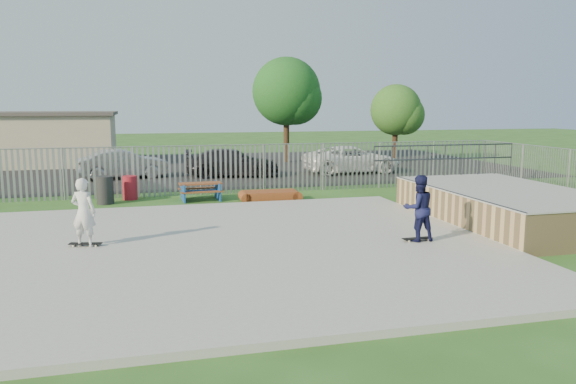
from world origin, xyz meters
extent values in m
plane|color=#2D541C|center=(0.00, 0.00, 0.00)|extent=(120.00, 120.00, 0.00)
cube|color=#A2A39D|center=(0.00, 0.00, 0.07)|extent=(15.00, 12.00, 0.15)
cube|color=tan|center=(9.50, 1.00, 0.53)|extent=(4.00, 7.00, 1.05)
cube|color=#9E9E99|center=(9.50, 1.00, 1.07)|extent=(4.05, 7.05, 0.04)
cylinder|color=#383A3F|center=(7.52, 1.00, 1.08)|extent=(0.06, 7.00, 0.06)
cube|color=brown|center=(0.85, 7.72, 0.65)|extent=(1.61, 0.68, 0.05)
cube|color=brown|center=(0.87, 7.19, 0.39)|extent=(1.60, 0.31, 0.04)
cube|color=brown|center=(0.83, 8.25, 0.39)|extent=(1.60, 0.31, 0.04)
cube|color=#164597|center=(0.85, 7.72, 0.33)|extent=(1.46, 1.29, 0.65)
cube|color=brown|center=(3.38, 6.81, 0.19)|extent=(1.98, 1.04, 0.39)
cylinder|color=maroon|center=(-1.77, 8.53, 0.46)|extent=(0.55, 0.55, 0.92)
cylinder|color=black|center=(-2.63, 7.75, 0.51)|extent=(0.61, 0.61, 1.02)
cube|color=black|center=(0.00, 19.00, 0.01)|extent=(40.00, 18.00, 0.02)
imported|color=#A8A7AC|center=(-2.20, 14.97, 0.74)|extent=(4.57, 2.34, 1.43)
imported|color=black|center=(3.13, 14.41, 0.71)|extent=(5.01, 2.60, 1.39)
imported|color=white|center=(9.52, 14.33, 0.74)|extent=(5.25, 2.58, 1.43)
cube|color=beige|center=(-8.00, 23.00, 1.50)|extent=(10.00, 6.00, 3.00)
cube|color=#4C4742|center=(-8.00, 23.00, 3.10)|extent=(10.40, 6.40, 0.20)
cylinder|color=#402C19|center=(7.58, 20.83, 1.90)|extent=(0.37, 0.37, 3.80)
sphere|color=#1C511B|center=(7.58, 20.83, 4.44)|extent=(4.26, 4.26, 4.26)
cylinder|color=#392417|center=(14.14, 18.88, 1.41)|extent=(0.34, 0.34, 2.83)
sphere|color=#2E5A1E|center=(14.14, 18.88, 3.30)|extent=(3.17, 3.17, 3.17)
cube|color=black|center=(5.57, -0.85, 0.21)|extent=(0.81, 0.23, 0.02)
cube|color=black|center=(-2.68, 0.70, 0.21)|extent=(0.82, 0.38, 0.02)
imported|color=#141740|center=(5.57, -0.85, 1.01)|extent=(0.85, 0.68, 1.71)
imported|color=silver|center=(-2.68, 0.70, 1.01)|extent=(0.74, 0.63, 1.71)
camera|label=1|loc=(-1.18, -13.68, 3.63)|focal=35.00mm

